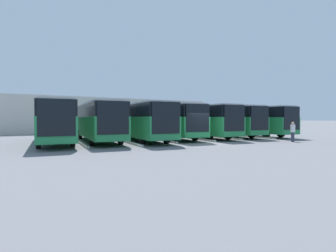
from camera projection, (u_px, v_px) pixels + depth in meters
The scene contains 16 objects.
ground_plane at pixel (207, 144), 21.38m from camera, with size 600.00×600.00×0.00m, color slate.
bus_0 at pixel (249, 120), 31.54m from camera, with size 3.54×12.29×3.39m.
curb_divider_0 at pixel (250, 136), 29.14m from camera, with size 0.24×7.11×0.15m, color #B2B2AD.
bus_1 at pixel (222, 120), 30.49m from camera, with size 3.54×12.29×3.39m.
curb_divider_1 at pixel (220, 137), 28.09m from camera, with size 0.24×7.11×0.15m, color #B2B2AD.
bus_2 at pixel (198, 120), 28.41m from camera, with size 3.54×12.29×3.39m.
curb_divider_2 at pixel (194, 139), 26.01m from camera, with size 0.24×7.11×0.15m, color #B2B2AD.
bus_3 at pixel (167, 120), 27.06m from camera, with size 3.54×12.29×3.39m.
curb_divider_3 at pixel (160, 140), 24.66m from camera, with size 0.24×7.11×0.15m, color #B2B2AD.
bus_4 at pixel (139, 120), 24.35m from camera, with size 3.54×12.29×3.39m.
curb_divider_4 at pixel (128, 142), 21.95m from camera, with size 0.24×7.11×0.15m, color #B2B2AD.
bus_5 at pixel (98, 120), 23.41m from camera, with size 3.54×12.29×3.39m.
curb_divider_5 at pixel (81, 143), 21.01m from camera, with size 0.24×7.11×0.15m, color #B2B2AD.
bus_6 at pixel (54, 121), 21.54m from camera, with size 3.54×12.29×3.39m.
pedestrian at pixel (293, 131), 23.03m from camera, with size 0.54×0.54×1.76m.
station_building at pixel (107, 115), 45.51m from camera, with size 31.98×15.70×5.20m.
Camera 1 is at (13.40, 16.92, 2.02)m, focal length 28.00 mm.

